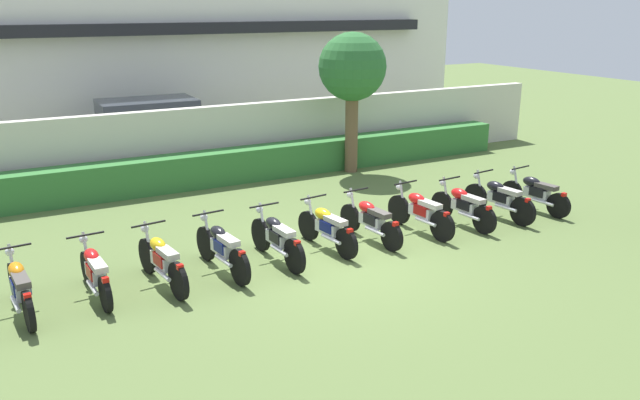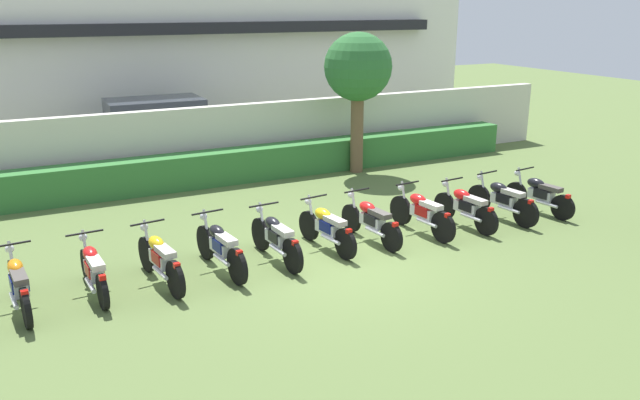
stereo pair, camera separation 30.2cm
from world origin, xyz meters
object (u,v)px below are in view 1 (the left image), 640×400
object	(u,v)px
motorcycle_in_row_1	(95,272)
motorcycle_in_row_9	(499,198)
motorcycle_in_row_5	(327,227)
tree_near_inspector	(352,70)
motorcycle_in_row_4	(277,238)
motorcycle_in_row_2	(162,260)
motorcycle_in_row_10	(535,193)
motorcycle_in_row_3	(222,248)
motorcycle_in_row_0	(20,287)
parked_car	(154,132)
motorcycle_in_row_7	(420,211)
motorcycle_in_row_8	(463,206)
motorcycle_in_row_6	(370,220)

from	to	relation	value
motorcycle_in_row_1	motorcycle_in_row_9	bearing A→B (deg)	-94.22
motorcycle_in_row_1	motorcycle_in_row_5	world-z (taller)	motorcycle_in_row_5
motorcycle_in_row_9	motorcycle_in_row_5	bearing A→B (deg)	81.12
tree_near_inspector	motorcycle_in_row_4	world-z (taller)	tree_near_inspector
motorcycle_in_row_2	motorcycle_in_row_10	size ratio (longest dim) A/B	1.06
tree_near_inspector	motorcycle_in_row_2	bearing A→B (deg)	-142.86
motorcycle_in_row_3	motorcycle_in_row_4	xyz separation A→B (m)	(1.05, -0.02, -0.00)
motorcycle_in_row_0	motorcycle_in_row_4	world-z (taller)	motorcycle_in_row_4
parked_car	motorcycle_in_row_3	distance (m)	8.65
motorcycle_in_row_7	motorcycle_in_row_2	bearing A→B (deg)	84.91
parked_car	motorcycle_in_row_8	size ratio (longest dim) A/B	2.50
motorcycle_in_row_1	parked_car	bearing A→B (deg)	-24.06
motorcycle_in_row_6	motorcycle_in_row_10	distance (m)	4.33
motorcycle_in_row_6	motorcycle_in_row_7	distance (m)	1.17
motorcycle_in_row_1	motorcycle_in_row_7	xyz separation A→B (m)	(6.42, 0.00, 0.02)
tree_near_inspector	motorcycle_in_row_7	size ratio (longest dim) A/B	1.98
motorcycle_in_row_9	motorcycle_in_row_7	bearing A→B (deg)	81.20
motorcycle_in_row_3	motorcycle_in_row_8	size ratio (longest dim) A/B	1.09
motorcycle_in_row_6	parked_car	bearing A→B (deg)	8.16
motorcycle_in_row_9	motorcycle_in_row_10	xyz separation A→B (m)	(1.07, -0.02, -0.02)
motorcycle_in_row_1	motorcycle_in_row_10	world-z (taller)	motorcycle_in_row_10
motorcycle_in_row_5	motorcycle_in_row_2	bearing A→B (deg)	85.17
parked_car	motorcycle_in_row_1	xyz separation A→B (m)	(-3.16, -8.56, -0.50)
parked_car	motorcycle_in_row_7	world-z (taller)	parked_car
motorcycle_in_row_8	tree_near_inspector	bearing A→B (deg)	-8.58
motorcycle_in_row_7	motorcycle_in_row_1	bearing A→B (deg)	84.04
motorcycle_in_row_3	motorcycle_in_row_5	distance (m)	2.14
motorcycle_in_row_0	motorcycle_in_row_7	xyz separation A→B (m)	(7.52, 0.11, 0.01)
motorcycle_in_row_3	parked_car	bearing A→B (deg)	-13.06
motorcycle_in_row_3	motorcycle_in_row_9	distance (m)	6.37
motorcycle_in_row_2	motorcycle_in_row_9	bearing A→B (deg)	-97.52
parked_car	motorcycle_in_row_8	xyz separation A→B (m)	(4.31, -8.65, -0.49)
motorcycle_in_row_0	motorcycle_in_row_1	bearing A→B (deg)	-89.71
motorcycle_in_row_4	motorcycle_in_row_6	size ratio (longest dim) A/B	1.01
motorcycle_in_row_6	motorcycle_in_row_4	bearing A→B (deg)	87.05
motorcycle_in_row_0	motorcycle_in_row_9	bearing A→B (deg)	-94.97
tree_near_inspector	motorcycle_in_row_6	distance (m)	6.00
motorcycle_in_row_1	motorcycle_in_row_3	xyz separation A→B (m)	(2.13, -0.01, 0.02)
motorcycle_in_row_7	motorcycle_in_row_4	bearing A→B (deg)	84.60
tree_near_inspector	motorcycle_in_row_7	xyz separation A→B (m)	(-1.32, -4.98, -2.37)
motorcycle_in_row_4	motorcycle_in_row_6	bearing A→B (deg)	-91.40
parked_car	tree_near_inspector	world-z (taller)	tree_near_inspector
tree_near_inspector	motorcycle_in_row_1	bearing A→B (deg)	-147.24
tree_near_inspector	motorcycle_in_row_10	xyz separation A→B (m)	(1.84, -5.06, -2.39)
parked_car	motorcycle_in_row_3	bearing A→B (deg)	-95.81
motorcycle_in_row_8	motorcycle_in_row_5	bearing A→B (deg)	81.50
motorcycle_in_row_5	motorcycle_in_row_10	world-z (taller)	motorcycle_in_row_5
motorcycle_in_row_1	motorcycle_in_row_7	world-z (taller)	motorcycle_in_row_7
motorcycle_in_row_4	motorcycle_in_row_10	distance (m)	6.40
motorcycle_in_row_8	motorcycle_in_row_7	bearing A→B (deg)	79.40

